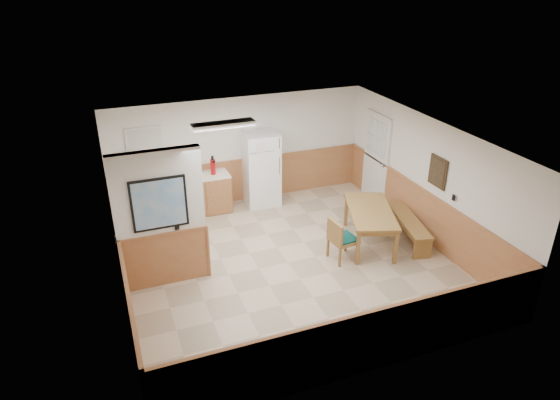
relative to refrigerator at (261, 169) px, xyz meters
name	(u,v)px	position (x,y,z in m)	size (l,w,h in m)	color
ground	(288,262)	(-0.39, -2.63, -0.87)	(6.00, 6.00, 0.00)	#CBB192
ceiling	(289,138)	(-0.39, -2.63, 1.63)	(6.00, 6.00, 0.02)	silver
back_wall	(240,150)	(-0.39, 0.37, 0.38)	(6.00, 0.02, 2.50)	white
right_wall	(428,180)	(2.61, -2.63, 0.38)	(0.02, 6.00, 2.50)	white
left_wall	(115,233)	(-3.39, -2.63, 0.38)	(0.02, 6.00, 2.50)	white
wainscot_back	(241,180)	(-0.39, 0.35, -0.37)	(6.00, 0.04, 1.00)	#A87143
wainscot_right	(422,214)	(2.59, -2.63, -0.37)	(0.04, 6.00, 1.00)	#A87143
wainscot_left	(123,272)	(-3.37, -2.63, -0.37)	(0.04, 6.00, 1.00)	#A87143
partition_wall	(161,221)	(-2.64, -2.43, 0.37)	(1.50, 0.20, 2.50)	white
kitchen_counter	(194,195)	(-1.59, 0.05, -0.40)	(2.20, 0.61, 1.00)	#AD6E3D
exterior_door	(376,158)	(2.58, -0.73, 0.19)	(0.07, 1.02, 2.15)	white
kitchen_window	(146,150)	(-2.49, 0.35, 0.68)	(0.80, 0.04, 1.00)	white
wall_painting	(438,172)	(2.58, -2.93, 0.68)	(0.04, 0.50, 0.60)	#362515
fluorescent_fixture	(223,125)	(-1.19, -1.33, 1.58)	(1.20, 0.30, 0.09)	white
refrigerator	(261,169)	(0.00, 0.00, 0.00)	(0.80, 0.74, 1.73)	white
dining_table	(370,214)	(1.42, -2.53, -0.21)	(1.34, 1.84, 0.75)	#A97C3E
dining_bench	(408,223)	(2.27, -2.62, -0.52)	(0.75, 1.76, 0.45)	#A97C3E
dining_chair	(340,238)	(0.56, -2.89, -0.37)	(0.71, 0.53, 0.85)	#A97C3E
fire_extinguisher	(213,166)	(-1.13, 0.02, 0.22)	(0.14, 0.14, 0.43)	#AF090F
soap_bottle	(140,179)	(-2.72, 0.08, 0.15)	(0.07, 0.07, 0.22)	#17802B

